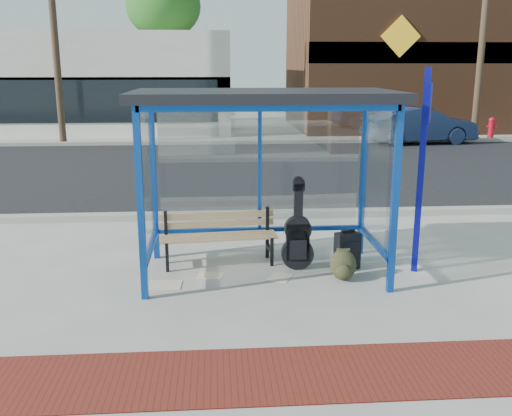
{
  "coord_description": "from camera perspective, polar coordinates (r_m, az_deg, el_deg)",
  "views": [
    {
      "loc": [
        -0.63,
        -7.22,
        2.72
      ],
      "look_at": [
        -0.09,
        0.2,
        0.86
      ],
      "focal_mm": 40.0,
      "sensor_mm": 36.0,
      "label": 1
    }
  ],
  "objects": [
    {
      "name": "parked_car",
      "position": [
        21.35,
        16.02,
        7.96
      ],
      "size": [
        4.1,
        1.87,
        1.3
      ],
      "primitive_type": "imported",
      "rotation": [
        0.0,
        0.0,
        1.7
      ],
      "color": "#192747",
      "rests_on": "ground"
    },
    {
      "name": "utility_pole_west",
      "position": [
        21.35,
        -19.58,
        17.01
      ],
      "size": [
        1.6,
        0.24,
        8.0
      ],
      "color": "#4C3826",
      "rests_on": "ground"
    },
    {
      "name": "tree_mid",
      "position": [
        29.44,
        -9.25,
        19.22
      ],
      "size": [
        3.6,
        3.6,
        7.03
      ],
      "color": "#4C3826",
      "rests_on": "ground"
    },
    {
      "name": "brick_paver_strip",
      "position": [
        5.4,
        3.26,
        -16.22
      ],
      "size": [
        60.0,
        1.0,
        0.01
      ],
      "primitive_type": "cube",
      "color": "maroon",
      "rests_on": "ground"
    },
    {
      "name": "street_asphalt",
      "position": [
        15.47,
        -1.74,
        3.93
      ],
      "size": [
        60.0,
        10.0,
        0.0
      ],
      "primitive_type": "cube",
      "color": "black",
      "rests_on": "ground"
    },
    {
      "name": "newspaper_b",
      "position": [
        7.68,
        -4.56,
        -6.73
      ],
      "size": [
        0.39,
        0.33,
        0.01
      ],
      "primitive_type": "cube",
      "rotation": [
        0.0,
        0.0,
        -0.2
      ],
      "color": "white",
      "rests_on": "ground"
    },
    {
      "name": "bench",
      "position": [
        8.01,
        -3.79,
        -2.58
      ],
      "size": [
        1.65,
        0.54,
        0.77
      ],
      "rotation": [
        0.0,
        0.0,
        0.1
      ],
      "color": "black",
      "rests_on": "ground"
    },
    {
      "name": "curb_far",
      "position": [
        20.5,
        -2.36,
        6.59
      ],
      "size": [
        60.0,
        0.25,
        0.12
      ],
      "primitive_type": "cube",
      "color": "gray",
      "rests_on": "ground"
    },
    {
      "name": "storefront_white",
      "position": [
        26.57,
        -22.98,
        11.42
      ],
      "size": [
        18.0,
        6.04,
        4.0
      ],
      "color": "silver",
      "rests_on": "ground"
    },
    {
      "name": "suitcase",
      "position": [
        7.92,
        9.12,
        -4.25
      ],
      "size": [
        0.37,
        0.3,
        0.56
      ],
      "rotation": [
        0.0,
        0.0,
        0.34
      ],
      "color": "black",
      "rests_on": "ground"
    },
    {
      "name": "sign_post",
      "position": [
        7.75,
        16.32,
        4.57
      ],
      "size": [
        0.18,
        0.32,
        2.71
      ],
      "rotation": [
        0.0,
        0.0,
        -0.42
      ],
      "color": "#0B0E7F",
      "rests_on": "ground"
    },
    {
      "name": "newspaper_a",
      "position": [
        7.43,
        -9.11,
        -7.61
      ],
      "size": [
        0.44,
        0.36,
        0.01
      ],
      "primitive_type": "cube",
      "rotation": [
        0.0,
        0.0,
        -0.06
      ],
      "color": "white",
      "rests_on": "ground"
    },
    {
      "name": "newspaper_c",
      "position": [
        7.6,
        2.43,
        -6.93
      ],
      "size": [
        0.39,
        0.43,
        0.01
      ],
      "primitive_type": "cube",
      "rotation": [
        0.0,
        0.0,
        1.15
      ],
      "color": "white",
      "rests_on": "ground"
    },
    {
      "name": "bus_shelter",
      "position": [
        7.34,
        0.81,
        8.96
      ],
      "size": [
        3.3,
        1.8,
        2.42
      ],
      "color": "#0E3C9E",
      "rests_on": "ground"
    },
    {
      "name": "far_sidewalk",
      "position": [
        22.39,
        -2.51,
        7.08
      ],
      "size": [
        60.0,
        4.0,
        0.01
      ],
      "primitive_type": "cube",
      "color": "#B2ADA0",
      "rests_on": "ground"
    },
    {
      "name": "guitar_bag",
      "position": [
        7.79,
        4.19,
        -3.0
      ],
      "size": [
        0.44,
        0.14,
        1.21
      ],
      "rotation": [
        0.0,
        0.0,
        -0.03
      ],
      "color": "black",
      "rests_on": "ground"
    },
    {
      "name": "backpack",
      "position": [
        7.54,
        8.72,
        -5.71
      ],
      "size": [
        0.38,
        0.35,
        0.41
      ],
      "rotation": [
        0.0,
        0.0,
        -0.15
      ],
      "color": "#292A17",
      "rests_on": "ground"
    },
    {
      "name": "tree_right",
      "position": [
        32.15,
        21.07,
        18.05
      ],
      "size": [
        3.6,
        3.6,
        7.03
      ],
      "color": "#4C3826",
      "rests_on": "ground"
    },
    {
      "name": "ground",
      "position": [
        7.74,
        0.8,
        -6.54
      ],
      "size": [
        120.0,
        120.0,
        0.0
      ],
      "primitive_type": "plane",
      "color": "#B2ADA0",
      "rests_on": "ground"
    },
    {
      "name": "storefront_brown",
      "position": [
        27.12,
        14.91,
        14.62
      ],
      "size": [
        10.0,
        7.08,
        6.4
      ],
      "color": "#59331E",
      "rests_on": "ground"
    },
    {
      "name": "curb_near",
      "position": [
        10.48,
        -0.56,
        -0.65
      ],
      "size": [
        60.0,
        0.25,
        0.12
      ],
      "primitive_type": "cube",
      "color": "gray",
      "rests_on": "ground"
    },
    {
      "name": "utility_pole_east",
      "position": [
        22.8,
        21.81,
        16.59
      ],
      "size": [
        1.6,
        0.24,
        8.0
      ],
      "color": "#4C3826",
      "rests_on": "ground"
    },
    {
      "name": "fire_hydrant",
      "position": [
        23.77,
        22.47,
        7.51
      ],
      "size": [
        0.37,
        0.24,
        0.81
      ],
      "rotation": [
        0.0,
        0.0,
        -0.23
      ],
      "color": "#AD0C1C",
      "rests_on": "ground"
    }
  ]
}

